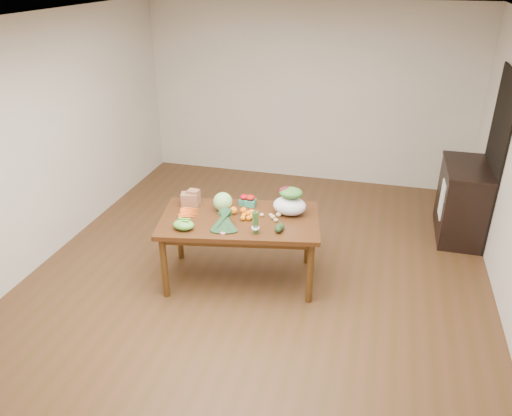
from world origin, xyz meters
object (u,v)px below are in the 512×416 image
(cabinet, at_px, (461,201))
(salad_bag, at_px, (290,202))
(dining_table, at_px, (240,249))
(paper_bag, at_px, (190,198))
(cabbage, at_px, (223,202))
(kale_bunch, at_px, (224,222))
(mandarin_cluster, at_px, (248,214))
(asparagus_bundle, at_px, (255,222))

(cabinet, bearing_deg, salad_bag, -142.95)
(dining_table, height_order, cabinet, cabinet)
(paper_bag, xyz_separation_m, salad_bag, (1.10, 0.06, 0.05))
(cabbage, relative_size, kale_bunch, 0.52)
(paper_bag, distance_m, mandarin_cluster, 0.72)
(cabinet, xyz_separation_m, mandarin_cluster, (-2.31, -1.65, 0.32))
(dining_table, height_order, salad_bag, salad_bag)
(asparagus_bundle, bearing_deg, dining_table, 120.69)
(mandarin_cluster, height_order, salad_bag, salad_bag)
(cabinet, bearing_deg, cabbage, -149.55)
(cabinet, bearing_deg, asparagus_bundle, -137.92)
(dining_table, bearing_deg, cabbage, 139.49)
(paper_bag, relative_size, asparagus_bundle, 0.97)
(paper_bag, relative_size, mandarin_cluster, 1.35)
(paper_bag, bearing_deg, dining_table, -14.56)
(cabinet, distance_m, asparagus_bundle, 2.93)
(kale_bunch, distance_m, asparagus_bundle, 0.33)
(kale_bunch, bearing_deg, salad_bag, 30.70)
(cabinet, xyz_separation_m, paper_bag, (-3.02, -1.51, 0.37))
(mandarin_cluster, bearing_deg, cabbage, 161.58)
(mandarin_cluster, bearing_deg, dining_table, -165.07)
(cabbage, xyz_separation_m, mandarin_cluster, (0.31, -0.10, -0.06))
(dining_table, bearing_deg, asparagus_bundle, -59.31)
(dining_table, distance_m, paper_bag, 0.79)
(dining_table, height_order, kale_bunch, kale_bunch)
(paper_bag, height_order, salad_bag, salad_bag)
(cabinet, xyz_separation_m, salad_bag, (-1.91, -1.44, 0.42))
(cabbage, bearing_deg, salad_bag, 7.81)
(cabbage, xyz_separation_m, asparagus_bundle, (0.47, -0.40, 0.02))
(cabinet, relative_size, mandarin_cluster, 5.67)
(cabinet, relative_size, salad_bag, 2.89)
(kale_bunch, bearing_deg, paper_bag, 129.89)
(paper_bag, xyz_separation_m, cabbage, (0.39, -0.03, 0.02))
(salad_bag, bearing_deg, mandarin_cluster, -153.33)
(kale_bunch, bearing_deg, asparagus_bundle, -10.73)
(asparagus_bundle, bearing_deg, salad_bag, 53.49)
(salad_bag, bearing_deg, asparagus_bundle, -115.63)
(dining_table, bearing_deg, kale_bunch, -116.78)
(asparagus_bundle, distance_m, salad_bag, 0.56)
(paper_bag, bearing_deg, asparagus_bundle, -26.90)
(cabbage, bearing_deg, kale_bunch, -70.52)
(cabinet, height_order, asparagus_bundle, asparagus_bundle)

